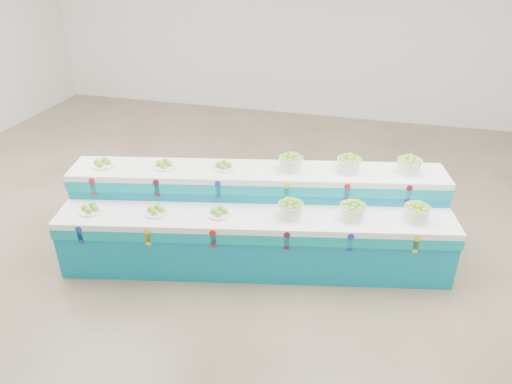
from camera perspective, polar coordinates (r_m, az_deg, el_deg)
ground at (r=6.32m, az=-6.92°, el=-5.06°), size 10.00×10.00×0.00m
back_wall at (r=10.18m, az=3.15°, el=20.11°), size 10.00×0.00×10.00m
display_stand at (r=5.63m, az=0.00°, el=-3.22°), size 4.52×2.02×1.02m
plate_lower_left at (r=5.64m, az=-18.93°, el=-1.79°), size 0.31×0.31×0.10m
plate_lower_mid at (r=5.42m, az=-11.69°, el=-2.04°), size 0.31×0.31×0.10m
plate_lower_right at (r=5.29m, az=-4.35°, el=-2.26°), size 0.31×0.31×0.10m
basket_lower_left at (r=5.23m, az=4.12°, el=-1.95°), size 0.33×0.33×0.21m
basket_lower_mid at (r=5.29m, az=11.31°, el=-2.09°), size 0.33×0.33×0.21m
basket_lower_right at (r=5.44m, az=18.40°, el=-2.20°), size 0.33×0.33×0.21m
plate_upper_left at (r=5.96m, az=-17.65°, el=3.33°), size 0.31×0.31×0.10m
plate_upper_mid at (r=5.75m, az=-10.76°, el=3.28°), size 0.31×0.31×0.10m
plate_upper_right at (r=5.63m, az=-3.82°, el=3.19°), size 0.31×0.31×0.10m
basket_upper_left at (r=5.58m, az=4.14°, el=3.53°), size 0.33×0.33×0.21m
basket_upper_mid at (r=5.63m, az=10.90°, el=3.34°), size 0.33×0.33×0.21m
basket_upper_right at (r=5.77m, az=17.60°, el=3.11°), size 0.33×0.33×0.21m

